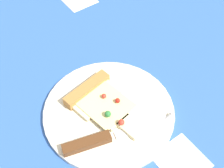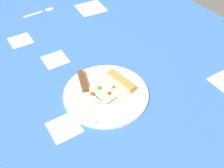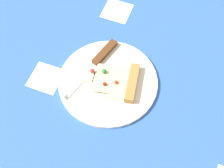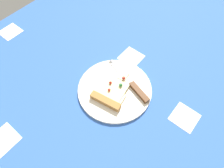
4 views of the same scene
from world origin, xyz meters
The scene contains 6 objects.
ground_plane centered at (0.01, -0.01, -1.50)cm, with size 158.59×158.59×3.00cm.
plate centered at (5.05, -9.03, 0.57)cm, with size 28.86×28.86×1.13cm, color silver.
pizza_slice centered at (7.54, -8.60, 1.94)cm, with size 18.45×12.54×2.68cm.
knife centered at (-0.53, -4.91, 1.74)cm, with size 8.60×23.66×2.45cm.
fork centered at (6.17, 56.35, 0.40)cm, with size 15.37×2.59×0.80cm.
napkin centered at (29.61, 46.88, 0.20)cm, with size 13.00×13.00×0.40cm, color white.
Camera 2 is at (-25.28, -61.66, 64.45)cm, focal length 41.64 mm.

